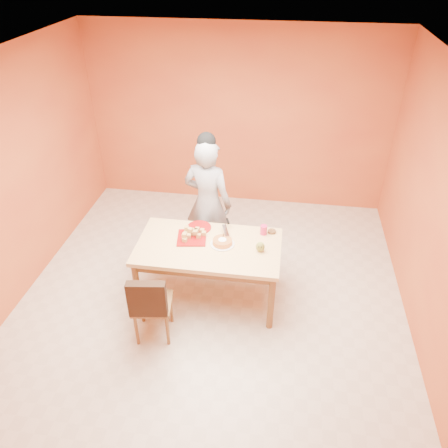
# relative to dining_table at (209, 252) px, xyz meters

# --- Properties ---
(floor) EXTENTS (5.00, 5.00, 0.00)m
(floor) POSITION_rel_dining_table_xyz_m (0.03, -0.14, -0.67)
(floor) COLOR beige
(floor) RESTS_ON ground
(ceiling) EXTENTS (5.00, 5.00, 0.00)m
(ceiling) POSITION_rel_dining_table_xyz_m (0.03, -0.14, 2.03)
(ceiling) COLOR silver
(ceiling) RESTS_ON wall_back
(wall_back) EXTENTS (4.50, 0.00, 4.50)m
(wall_back) POSITION_rel_dining_table_xyz_m (0.03, 2.36, 0.68)
(wall_back) COLOR #CA632E
(wall_back) RESTS_ON floor
(wall_left) EXTENTS (0.00, 5.00, 5.00)m
(wall_left) POSITION_rel_dining_table_xyz_m (-2.22, -0.14, 0.68)
(wall_left) COLOR #CA632E
(wall_left) RESTS_ON floor
(wall_right) EXTENTS (0.00, 5.00, 5.00)m
(wall_right) POSITION_rel_dining_table_xyz_m (2.28, -0.14, 0.68)
(wall_right) COLOR #CA632E
(wall_right) RESTS_ON floor
(dining_table) EXTENTS (1.60, 0.90, 0.76)m
(dining_table) POSITION_rel_dining_table_xyz_m (0.00, 0.00, 0.00)
(dining_table) COLOR #E3B677
(dining_table) RESTS_ON floor
(dining_chair) EXTENTS (0.46, 0.52, 0.88)m
(dining_chair) POSITION_rel_dining_table_xyz_m (-0.48, -0.67, -0.21)
(dining_chair) COLOR brown
(dining_chair) RESTS_ON floor
(pastry_pile) EXTENTS (0.29, 0.29, 0.09)m
(pastry_pile) POSITION_rel_dining_table_xyz_m (-0.21, 0.10, 0.16)
(pastry_pile) COLOR tan
(pastry_pile) RESTS_ON pastry_platter
(person) EXTENTS (0.70, 0.54, 1.70)m
(person) POSITION_rel_dining_table_xyz_m (-0.14, 0.74, 0.18)
(person) COLOR gray
(person) RESTS_ON floor
(pastry_platter) EXTENTS (0.37, 0.37, 0.02)m
(pastry_platter) POSITION_rel_dining_table_xyz_m (-0.21, 0.10, 0.10)
(pastry_platter) COLOR maroon
(pastry_platter) RESTS_ON dining_table
(red_dinner_plate) EXTENTS (0.30, 0.30, 0.02)m
(red_dinner_plate) POSITION_rel_dining_table_xyz_m (-0.17, 0.31, 0.10)
(red_dinner_plate) COLOR maroon
(red_dinner_plate) RESTS_ON dining_table
(white_cake_plate) EXTENTS (0.29, 0.29, 0.01)m
(white_cake_plate) POSITION_rel_dining_table_xyz_m (0.15, 0.04, 0.10)
(white_cake_plate) COLOR white
(white_cake_plate) RESTS_ON dining_table
(sponge_cake) EXTENTS (0.27, 0.27, 0.05)m
(sponge_cake) POSITION_rel_dining_table_xyz_m (0.15, 0.04, 0.13)
(sponge_cake) COLOR orange
(sponge_cake) RESTS_ON white_cake_plate
(cake_server) EXTENTS (0.12, 0.24, 0.01)m
(cake_server) POSITION_rel_dining_table_xyz_m (0.16, 0.22, 0.16)
(cake_server) COLOR silver
(cake_server) RESTS_ON sponge_cake
(egg_ornament) EXTENTS (0.11, 0.09, 0.12)m
(egg_ornament) POSITION_rel_dining_table_xyz_m (0.57, -0.03, 0.16)
(egg_ornament) COLOR olive
(egg_ornament) RESTS_ON dining_table
(magenta_glass) EXTENTS (0.10, 0.10, 0.11)m
(magenta_glass) POSITION_rel_dining_table_xyz_m (0.59, 0.31, 0.15)
(magenta_glass) COLOR #CA1E52
(magenta_glass) RESTS_ON dining_table
(checker_tin) EXTENTS (0.11, 0.11, 0.03)m
(checker_tin) POSITION_rel_dining_table_xyz_m (0.68, 0.35, 0.11)
(checker_tin) COLOR #3A240F
(checker_tin) RESTS_ON dining_table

